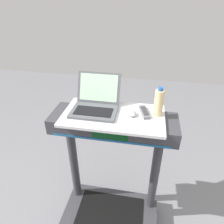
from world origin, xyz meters
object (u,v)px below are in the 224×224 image
(water_bottle, at_px, (159,102))
(tv_remote, at_px, (144,112))
(laptop, at_px, (96,103))
(computer_mouse, at_px, (131,113))

(water_bottle, relative_size, tv_remote, 1.24)
(laptop, xyz_separation_m, tv_remote, (0.35, 0.00, -0.04))
(computer_mouse, distance_m, water_bottle, 0.20)
(water_bottle, bearing_deg, tv_remote, 179.87)
(laptop, height_order, computer_mouse, laptop)
(computer_mouse, bearing_deg, water_bottle, -20.29)
(computer_mouse, height_order, tv_remote, computer_mouse)
(laptop, relative_size, water_bottle, 1.54)
(water_bottle, bearing_deg, laptop, -179.99)
(laptop, relative_size, tv_remote, 1.92)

